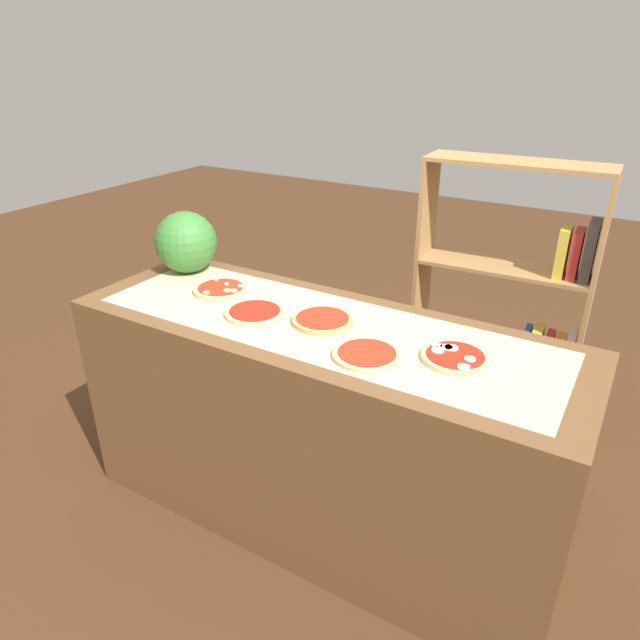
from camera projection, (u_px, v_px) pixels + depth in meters
ground_plane at (320, 511)px, 2.58m from camera, size 12.00×12.00×0.00m
counter at (320, 426)px, 2.38m from camera, size 2.01×0.69×0.94m
parchment_paper at (320, 324)px, 2.17m from camera, size 1.80×0.54×0.00m
pizza_mushroom_0 at (221, 289)px, 2.45m from camera, size 0.23×0.23×0.03m
pizza_plain_1 at (255, 312)px, 2.24m from camera, size 0.24×0.24×0.02m
pizza_plain_2 at (323, 320)px, 2.18m from camera, size 0.23×0.23×0.02m
pizza_plain_3 at (367, 354)px, 1.94m from camera, size 0.24×0.24×0.02m
pizza_mozzarella_4 at (454, 357)px, 1.92m from camera, size 0.23×0.23×0.03m
watermelon at (186, 242)px, 2.62m from camera, size 0.28×0.28×0.28m
bookshelf at (516, 334)px, 2.75m from camera, size 0.80×0.27×1.45m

